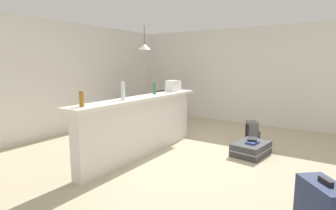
{
  "coord_description": "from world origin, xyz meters",
  "views": [
    {
      "loc": [
        -4.0,
        -2.25,
        1.58
      ],
      "look_at": [
        0.28,
        0.55,
        0.79
      ],
      "focal_mm": 28.65,
      "sensor_mm": 36.0,
      "label": 1
    }
  ],
  "objects": [
    {
      "name": "ground_plane",
      "position": [
        0.0,
        0.0,
        -0.03
      ],
      "size": [
        13.0,
        13.0,
        0.05
      ],
      "primitive_type": "cube",
      "color": "#BCAD8E"
    },
    {
      "name": "wall_back",
      "position": [
        0.0,
        3.05,
        1.25
      ],
      "size": [
        6.6,
        0.1,
        2.5
      ],
      "primitive_type": "cube",
      "color": "silver",
      "rests_on": "ground_plane"
    },
    {
      "name": "wall_right",
      "position": [
        3.05,
        0.3,
        1.25
      ],
      "size": [
        0.1,
        6.0,
        2.5
      ],
      "primitive_type": "cube",
      "color": "silver",
      "rests_on": "ground_plane"
    },
    {
      "name": "partition_half_wall",
      "position": [
        -0.47,
        0.59,
        0.49
      ],
      "size": [
        2.8,
        0.2,
        0.97
      ],
      "primitive_type": "cube",
      "color": "silver",
      "rests_on": "ground_plane"
    },
    {
      "name": "bar_countertop",
      "position": [
        -0.47,
        0.59,
        1.0
      ],
      "size": [
        2.96,
        0.4,
        0.05
      ],
      "primitive_type": "cube",
      "color": "white",
      "rests_on": "partition_half_wall"
    },
    {
      "name": "bottle_amber",
      "position": [
        -1.71,
        0.6,
        1.12
      ],
      "size": [
        0.06,
        0.06,
        0.21
      ],
      "primitive_type": "cylinder",
      "color": "#9E661E",
      "rests_on": "bar_countertop"
    },
    {
      "name": "bottle_clear",
      "position": [
        -0.92,
        0.6,
        1.16
      ],
      "size": [
        0.06,
        0.06,
        0.29
      ],
      "primitive_type": "cylinder",
      "color": "silver",
      "rests_on": "bar_countertop"
    },
    {
      "name": "bottle_green",
      "position": [
        -0.01,
        0.66,
        1.13
      ],
      "size": [
        0.06,
        0.06,
        0.21
      ],
      "primitive_type": "cylinder",
      "color": "#2D6B38",
      "rests_on": "bar_countertop"
    },
    {
      "name": "bottle_white",
      "position": [
        0.8,
        0.6,
        1.12
      ],
      "size": [
        0.06,
        0.06,
        0.21
      ],
      "primitive_type": "cylinder",
      "color": "silver",
      "rests_on": "bar_countertop"
    },
    {
      "name": "grocery_bag",
      "position": [
        0.58,
        0.64,
        1.13
      ],
      "size": [
        0.26,
        0.18,
        0.22
      ],
      "primitive_type": "cube",
      "color": "silver",
      "rests_on": "bar_countertop"
    },
    {
      "name": "dining_table",
      "position": [
        1.41,
        1.89,
        0.65
      ],
      "size": [
        1.1,
        0.8,
        0.74
      ],
      "color": "#332319",
      "rests_on": "ground_plane"
    },
    {
      "name": "dining_chair_near_partition",
      "position": [
        1.32,
        1.38,
        0.52
      ],
      "size": [
        0.42,
        0.42,
        0.93
      ],
      "color": "black",
      "rests_on": "ground_plane"
    },
    {
      "name": "pendant_lamp",
      "position": [
        1.32,
        1.93,
        1.98
      ],
      "size": [
        0.34,
        0.34,
        0.63
      ],
      "color": "black"
    },
    {
      "name": "suitcase_flat_charcoal",
      "position": [
        0.56,
        -1.0,
        0.11
      ],
      "size": [
        0.87,
        0.59,
        0.22
      ],
      "color": "#38383D",
      "rests_on": "ground_plane"
    },
    {
      "name": "backpack_grey",
      "position": [
        1.37,
        -0.79,
        0.2
      ],
      "size": [
        0.33,
        0.33,
        0.42
      ],
      "color": "slate",
      "rests_on": "ground_plane"
    },
    {
      "name": "book_stack",
      "position": [
        0.57,
        -1.01,
        0.26
      ],
      "size": [
        0.32,
        0.23,
        0.07
      ],
      "color": "#334C99",
      "rests_on": "suitcase_flat_charcoal"
    }
  ]
}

